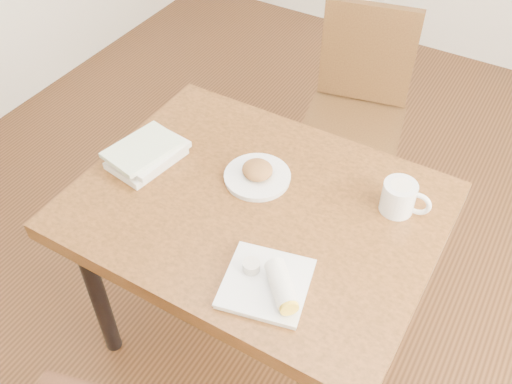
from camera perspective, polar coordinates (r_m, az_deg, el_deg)
The scene contains 7 objects.
ground at distance 2.38m, azimuth 0.00°, elevation -13.91°, with size 4.00×5.00×0.01m, color #472814.
table at distance 1.84m, azimuth 0.00°, elevation -2.99°, with size 1.11×0.87×0.75m.
chair_far at distance 2.56m, azimuth 10.12°, elevation 8.81°, with size 0.50×0.50×0.95m.
plate_scone at distance 1.84m, azimuth 0.14°, elevation 1.78°, with size 0.22×0.22×0.07m.
coffee_mug at distance 1.77m, azimuth 14.21°, elevation -0.51°, with size 0.15×0.10×0.10m.
plate_burrito at distance 1.55m, azimuth 1.48°, elevation -9.17°, with size 0.27×0.27×0.08m.
book_stack at distance 1.93m, azimuth -10.86°, elevation 3.78°, with size 0.21×0.27×0.06m.
Camera 1 is at (0.63, -1.07, 2.03)m, focal length 40.00 mm.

